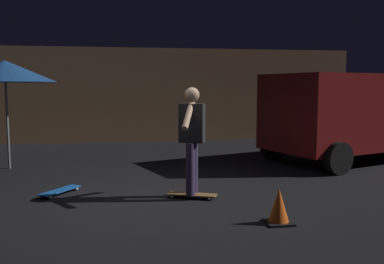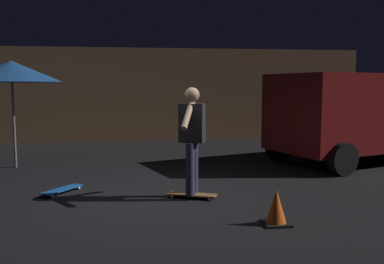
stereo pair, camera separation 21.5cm
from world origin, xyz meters
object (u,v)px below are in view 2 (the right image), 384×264
object	(u,v)px
skateboard_spare	(62,190)
traffic_cone	(276,208)
skateboard_ridden	(192,195)
skater	(192,133)
parked_van	(366,112)
patio_umbrella	(12,72)

from	to	relation	value
skateboard_spare	traffic_cone	size ratio (longest dim) A/B	1.64
skateboard_ridden	skater	world-z (taller)	skater
parked_van	skater	size ratio (longest dim) A/B	2.98
skateboard_ridden	traffic_cone	bearing A→B (deg)	-56.97
patio_umbrella	traffic_cone	xyz separation A→B (m)	(4.38, -4.37, -1.86)
skateboard_spare	traffic_cone	distance (m)	3.59
parked_van	skateboard_spare	bearing A→B (deg)	-161.53
skateboard_spare	skater	world-z (taller)	skater
patio_umbrella	traffic_cone	size ratio (longest dim) A/B	5.00
parked_van	skater	xyz separation A→B (m)	(-4.50, -2.80, -0.12)
skateboard_spare	patio_umbrella	bearing A→B (deg)	120.19
patio_umbrella	skateboard_ridden	distance (m)	5.01
parked_van	patio_umbrella	distance (m)	8.04
skater	traffic_cone	xyz separation A→B (m)	(0.90, -1.38, -0.83)
parked_van	traffic_cone	bearing A→B (deg)	-130.73
patio_umbrella	skateboard_spare	world-z (taller)	patio_umbrella
patio_umbrella	traffic_cone	distance (m)	6.46
parked_van	patio_umbrella	world-z (taller)	patio_umbrella
patio_umbrella	skateboard_spare	xyz separation A→B (m)	(1.39, -2.39, -2.02)
skater	traffic_cone	world-z (taller)	skater
traffic_cone	skateboard_ridden	bearing A→B (deg)	123.03
parked_van	skateboard_spare	xyz separation A→B (m)	(-6.59, -2.20, -1.11)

